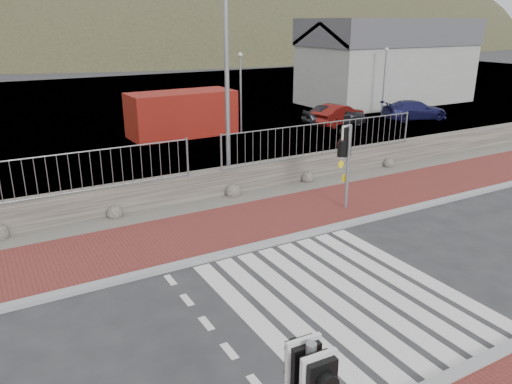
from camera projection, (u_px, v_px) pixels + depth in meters
ground at (342, 296)px, 10.80m from camera, size 220.00×220.00×0.00m
sidewalk_far at (244, 224)px, 14.48m from camera, size 40.00×3.00×0.08m
kerb_near at (457, 374)px, 8.32m from camera, size 40.00×0.25×0.12m
kerb_far at (271, 243)px, 13.25m from camera, size 40.00×0.25×0.12m
zebra_crossing at (342, 295)px, 10.80m from camera, size 4.62×5.60×0.01m
gravel_strip at (214, 204)px, 16.13m from camera, size 40.00×1.50×0.06m
stone_wall at (204, 185)px, 16.65m from camera, size 40.00×0.60×0.90m
railing at (204, 146)px, 16.08m from camera, size 18.07×0.07×1.22m
quay at (79, 109)px, 33.71m from camera, size 120.00×40.00×0.50m
water at (22, 68)px, 62.46m from camera, size 220.00×50.00×0.05m
harbor_building at (387, 61)px, 35.57m from camera, size 12.20×6.20×5.80m
hills_backdrop at (65, 182)px, 93.65m from camera, size 254.00×90.00×100.00m
traffic_signal_far at (348, 149)px, 15.06m from camera, size 0.66×0.30×2.70m
streetlight at (231, 39)px, 16.48m from camera, size 1.90×0.55×9.00m
shipping_container at (182, 114)px, 25.56m from camera, size 5.44×2.38×2.25m
car_a at (334, 114)px, 28.30m from camera, size 3.89×2.28×1.24m
car_b at (338, 114)px, 28.39m from camera, size 3.78×2.13×1.18m
car_c at (415, 110)px, 29.88m from camera, size 4.23×2.51×1.15m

